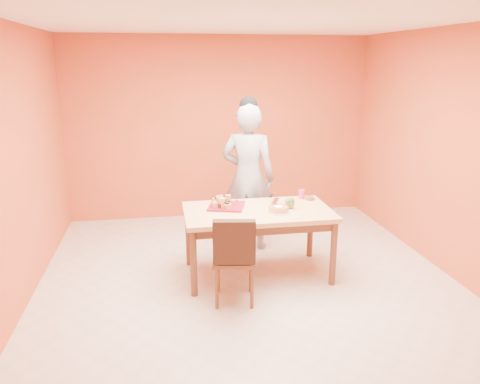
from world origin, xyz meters
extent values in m
plane|color=beige|center=(0.00, 0.00, 0.00)|extent=(5.00, 5.00, 0.00)
plane|color=white|center=(0.00, 0.00, 2.70)|extent=(5.00, 5.00, 0.00)
plane|color=#DC4D32|center=(0.00, 2.50, 1.35)|extent=(4.50, 0.00, 4.50)
plane|color=#DC4D32|center=(-2.25, 0.00, 1.35)|extent=(0.00, 5.00, 5.00)
plane|color=#DC4D32|center=(2.25, 0.00, 1.35)|extent=(0.00, 5.00, 5.00)
cube|color=tan|center=(0.13, 0.28, 0.73)|extent=(1.60, 0.90, 0.05)
cube|color=brown|center=(0.13, 0.28, 0.66)|extent=(1.48, 0.78, 0.10)
cylinder|color=brown|center=(-0.61, -0.11, 0.35)|extent=(0.07, 0.07, 0.71)
cylinder|color=brown|center=(-0.61, 0.67, 0.35)|extent=(0.07, 0.07, 0.71)
cylinder|color=brown|center=(0.87, -0.11, 0.35)|extent=(0.07, 0.07, 0.71)
cylinder|color=brown|center=(0.87, 0.67, 0.35)|extent=(0.07, 0.07, 0.71)
imported|color=#98989A|center=(0.18, 1.11, 0.92)|extent=(0.78, 0.65, 1.84)
cube|color=maroon|center=(-0.19, 0.44, 0.77)|extent=(0.47, 0.47, 0.02)
cylinder|color=maroon|center=(-0.13, 0.61, 0.77)|extent=(0.24, 0.24, 0.01)
cylinder|color=silver|center=(0.33, 0.17, 0.77)|extent=(0.34, 0.34, 0.01)
cylinder|color=gold|center=(0.33, 0.17, 0.80)|extent=(0.26, 0.26, 0.05)
cube|color=silver|center=(0.34, 0.35, 0.83)|extent=(0.16, 0.27, 0.01)
ellipsoid|color=olive|center=(0.49, 0.28, 0.83)|extent=(0.13, 0.12, 0.14)
cylinder|color=#DC2171|center=(0.73, 0.63, 0.81)|extent=(0.09, 0.09, 0.10)
cylinder|color=#3A1A0F|center=(0.81, 0.56, 0.78)|extent=(0.12, 0.12, 0.03)
camera|label=1|loc=(-0.88, -4.46, 2.32)|focal=35.00mm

